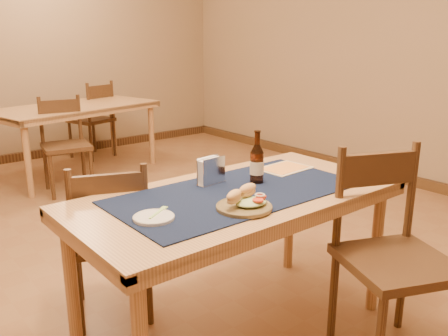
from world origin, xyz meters
TOP-DOWN VIEW (x-y plane):
  - room at (0.00, 0.00)m, footprint 6.04×7.04m
  - main_table at (0.00, -0.80)m, footprint 1.60×0.80m
  - placemat at (0.00, -0.80)m, footprint 1.20×0.60m
  - baseboard at (0.00, 0.00)m, footprint 6.00×7.00m
  - back_table at (0.53, 2.51)m, footprint 1.87×1.22m
  - chair_main_far at (-0.43, -0.28)m, footprint 0.53×0.53m
  - chair_main_near at (0.44, -1.37)m, footprint 0.60×0.60m
  - chair_back_near at (0.21, 1.98)m, footprint 0.49×0.49m
  - chair_back_far at (0.98, 3.06)m, footprint 0.54×0.54m
  - sandwich_plate at (-0.12, -0.99)m, footprint 0.24×0.24m
  - side_plate at (-0.49, -0.85)m, footprint 0.17×0.17m
  - fork at (-0.45, -0.83)m, footprint 0.13×0.09m
  - beer_bottle at (0.17, -0.75)m, footprint 0.07×0.07m
  - napkin_holder at (-0.02, -0.62)m, footprint 0.16×0.07m
  - menu_card at (0.47, -0.66)m, footprint 0.29×0.22m

SIDE VIEW (x-z plane):
  - baseboard at x=0.00m, z-range 0.00..0.10m
  - chair_main_far at x=-0.43m, z-range 0.02..0.90m
  - chair_back_near at x=0.21m, z-range 0.02..0.93m
  - chair_back_far at x=0.98m, z-range 0.02..0.96m
  - chair_main_near at x=0.44m, z-range 0.02..1.01m
  - main_table at x=0.00m, z-range 0.29..1.04m
  - back_table at x=0.53m, z-range 0.29..1.04m
  - placemat at x=0.00m, z-range 0.75..0.76m
  - menu_card at x=0.47m, z-range 0.76..0.76m
  - side_plate at x=-0.49m, z-range 0.76..0.77m
  - fork at x=-0.45m, z-range 0.77..0.77m
  - sandwich_plate at x=-0.12m, z-range 0.73..0.83m
  - napkin_holder at x=-0.02m, z-range 0.75..0.89m
  - beer_bottle at x=0.17m, z-range 0.72..0.99m
  - room at x=0.00m, z-range -0.02..2.82m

